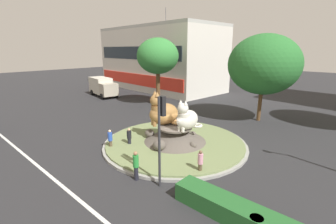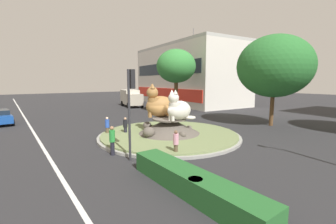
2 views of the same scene
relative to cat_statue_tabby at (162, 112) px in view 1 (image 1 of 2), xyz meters
name	(u,v)px [view 1 (image 1 of 2)]	position (x,y,z in m)	size (l,w,h in m)	color
ground_plane	(175,144)	(1.12, 0.27, -2.53)	(160.00, 160.00, 0.00)	#28282B
lane_centreline	(69,192)	(1.12, -8.56, -2.53)	(112.00, 0.20, 0.01)	silver
roundabout_island	(175,138)	(1.11, 0.25, -2.03)	(11.41, 11.41, 1.51)	gray
cat_statue_tabby	(162,112)	(0.00, 0.00, 0.00)	(2.70, 2.84, 2.79)	#9E703D
cat_statue_white	(187,119)	(2.19, 0.33, -0.16)	(1.46, 2.33, 2.36)	silver
traffic_light_mast	(161,125)	(4.37, -4.77, 1.04)	(0.36, 0.46, 5.12)	#2D2D33
shophouse_block	(160,58)	(-19.55, 20.11, 3.21)	(25.40, 13.42, 14.64)	silver
clipped_hedge_strip	(246,217)	(9.27, -4.65, -2.08)	(6.99, 1.20, 0.90)	#235B28
broadleaf_tree_behind_island	(158,56)	(-9.51, 9.30, 4.02)	(5.48, 5.48, 8.92)	brown
second_tree_near_tower	(264,65)	(3.56, 11.37, 3.40)	(7.19, 7.19, 8.99)	brown
pedestrian_green_shirt	(136,165)	(2.86, -5.32, -1.57)	(0.34, 0.34, 1.80)	black
pedestrian_blue_shirt	(110,139)	(-1.87, -3.81, -1.68)	(0.34, 0.34, 1.61)	brown
pedestrian_black_shirt	(129,137)	(-1.19, -2.53, -1.72)	(0.36, 0.36, 1.54)	black
pedestrian_pink_shirt	(200,162)	(5.32, -2.35, -1.69)	(0.33, 0.33, 1.59)	brown
delivery_box_truck	(103,86)	(-20.79, 7.93, -0.94)	(6.90, 3.70, 2.95)	#B7AD99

